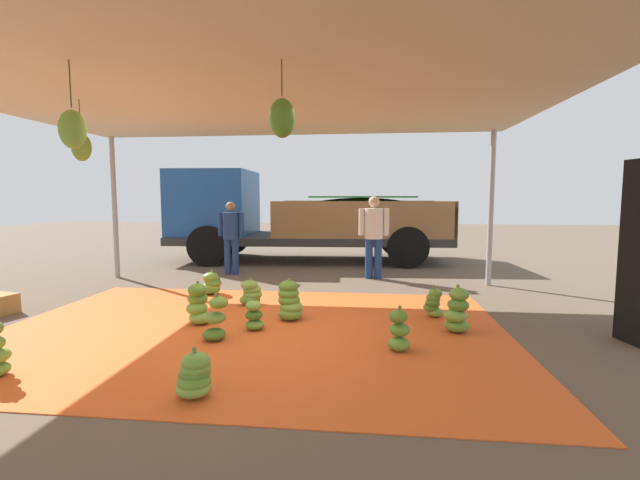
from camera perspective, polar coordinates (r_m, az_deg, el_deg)
name	(u,v)px	position (r m, az deg, el deg)	size (l,w,h in m)	color
ground_plane	(292,284)	(8.52, -3.76, -5.81)	(40.00, 40.00, 0.00)	brown
tarp_orange	(251,330)	(5.68, -9.11, -11.67)	(6.44, 4.54, 0.01)	#E05B23
tent_canopy	(243,94)	(5.47, -10.08, 18.46)	(8.00, 7.00, 3.01)	#9EA0A5
banana_bunch_0	(290,301)	(6.01, -4.02, -8.07)	(0.41, 0.40, 0.57)	#60932D
banana_bunch_1	(433,304)	(6.33, 14.74, -8.12)	(0.32, 0.29, 0.46)	#75A83D
banana_bunch_2	(212,284)	(7.80, -14.11, -5.61)	(0.48, 0.46, 0.42)	#518428
banana_bunch_3	(195,376)	(3.97, -16.21, -16.81)	(0.39, 0.41, 0.42)	#75A83D
banana_bunch_4	(254,316)	(5.64, -8.69, -9.91)	(0.33, 0.33, 0.43)	#60932D
banana_bunch_5	(399,332)	(4.93, 10.39, -11.82)	(0.35, 0.35, 0.50)	#60932D
banana_bunch_6	(457,312)	(5.72, 17.65, -9.00)	(0.40, 0.40, 0.60)	#60932D
banana_bunch_7	(216,320)	(5.33, -13.60, -10.24)	(0.39, 0.40, 0.56)	#477523
banana_bunch_8	(198,305)	(6.02, -15.78, -8.26)	(0.44, 0.44, 0.58)	#75A83D
banana_bunch_9	(251,293)	(6.91, -9.09, -6.93)	(0.42, 0.41, 0.43)	#518428
cargo_truck_main	(297,216)	(11.61, -3.04, 3.16)	(7.31, 2.84, 2.40)	#2D2D2D
worker_0	(374,231)	(9.02, 7.11, 1.21)	(0.63, 0.38, 1.71)	navy
worker_1	(231,232)	(9.66, -11.65, 1.02)	(0.58, 0.36, 1.60)	navy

